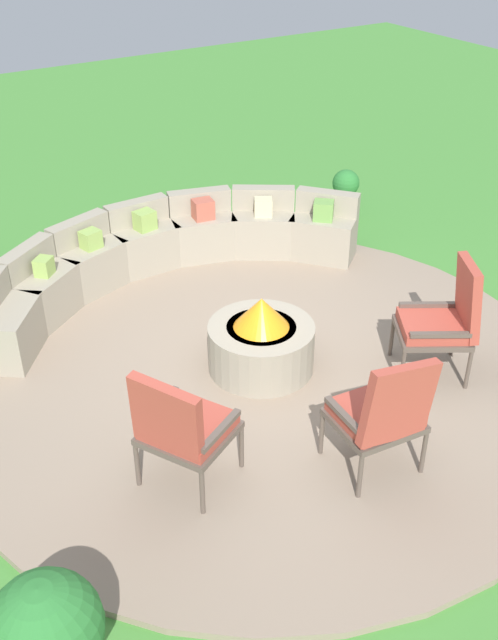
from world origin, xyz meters
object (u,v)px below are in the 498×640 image
(lounge_chair_back_left, at_px, (445,318))
(fire_pit, at_px, (261,341))
(curved_stone_bench, at_px, (162,255))
(lounge_chair_front_right, at_px, (383,412))
(lounge_chair_front_left, at_px, (181,426))
(potted_plant_5, at_px, (47,636))
(potted_plant_1, at_px, (345,192))

(lounge_chair_back_left, bearing_deg, fire_pit, 87.13)
(curved_stone_bench, height_order, lounge_chair_front_right, lounge_chair_front_right)
(lounge_chair_front_left, relative_size, lounge_chair_back_left, 0.93)
(curved_stone_bench, bearing_deg, potted_plant_5, -124.04)
(lounge_chair_back_left, height_order, potted_plant_5, lounge_chair_back_left)
(lounge_chair_front_right, height_order, potted_plant_5, lounge_chair_front_right)
(curved_stone_bench, bearing_deg, lounge_chair_front_left, -113.84)
(potted_plant_1, relative_size, potted_plant_5, 0.77)
(potted_plant_1, bearing_deg, curved_stone_bench, -172.93)
(lounge_chair_back_left, bearing_deg, curved_stone_bench, 56.65)
(lounge_chair_front_left, bearing_deg, fire_pit, 97.91)
(fire_pit, xyz_separation_m, lounge_chair_back_left, (1.29, -0.89, 0.28))
(curved_stone_bench, relative_size, potted_plant_1, 6.77)
(curved_stone_bench, distance_m, lounge_chair_front_right, 3.48)
(curved_stone_bench, bearing_deg, potted_plant_1, 7.07)
(lounge_chair_front_left, xyz_separation_m, potted_plant_1, (3.99, 3.16, -0.23))
(lounge_chair_back_left, distance_m, potted_plant_1, 3.46)
(fire_pit, height_order, potted_plant_5, potted_plant_5)
(curved_stone_bench, bearing_deg, lounge_chair_front_right, -89.51)
(potted_plant_5, bearing_deg, fire_pit, 36.35)
(potted_plant_5, bearing_deg, lounge_chair_front_left, 36.74)
(lounge_chair_front_right, distance_m, potted_plant_1, 4.68)
(curved_stone_bench, relative_size, lounge_chair_front_right, 4.13)
(fire_pit, distance_m, curved_stone_bench, 1.91)
(lounge_chair_front_right, distance_m, potted_plant_5, 2.63)
(potted_plant_1, bearing_deg, lounge_chair_front_left, -141.62)
(lounge_chair_front_right, bearing_deg, curved_stone_bench, 95.92)
(lounge_chair_front_left, bearing_deg, potted_plant_5, -81.28)
(lounge_chair_front_right, bearing_deg, fire_pit, 95.98)
(fire_pit, bearing_deg, lounge_chair_front_right, -89.45)
(curved_stone_bench, height_order, potted_plant_1, curved_stone_bench)
(lounge_chair_back_left, bearing_deg, potted_plant_5, 136.27)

